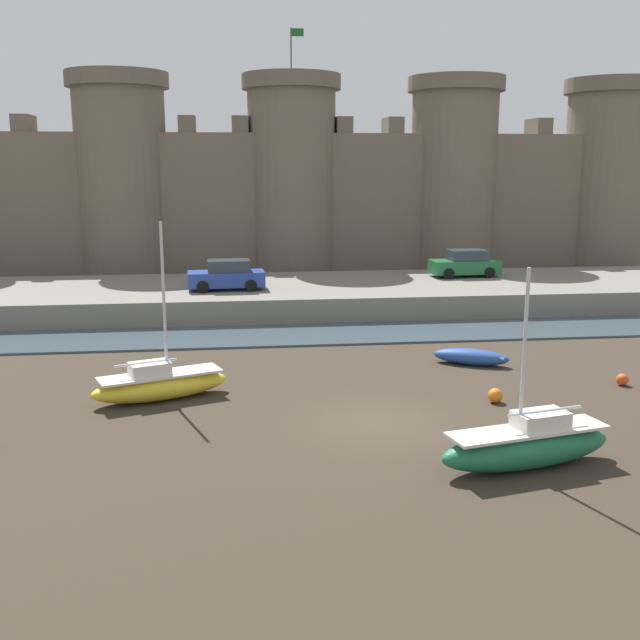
# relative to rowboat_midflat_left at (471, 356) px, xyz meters

# --- Properties ---
(ground_plane) EXTENTS (160.00, 160.00, 0.00)m
(ground_plane) POSITION_rel_rowboat_midflat_left_xyz_m (-5.22, -6.39, -0.34)
(ground_plane) COLOR #382D23
(water_channel) EXTENTS (80.00, 4.50, 0.10)m
(water_channel) POSITION_rel_rowboat_midflat_left_xyz_m (-5.22, 6.06, -0.29)
(water_channel) COLOR #3D4C56
(water_channel) RESTS_ON ground
(quay_road) EXTENTS (57.96, 10.00, 1.33)m
(quay_road) POSITION_rel_rowboat_midflat_left_xyz_m (-5.22, 13.31, 0.32)
(quay_road) COLOR slate
(quay_road) RESTS_ON ground
(castle) EXTENTS (52.67, 6.71, 16.93)m
(castle) POSITION_rel_rowboat_midflat_left_xyz_m (-5.22, 24.06, 6.06)
(castle) COLOR #706354
(castle) RESTS_ON ground
(rowboat_midflat_left) EXTENTS (3.13, 2.21, 0.66)m
(rowboat_midflat_left) POSITION_rel_rowboat_midflat_left_xyz_m (0.00, 0.00, 0.00)
(rowboat_midflat_left) COLOR #234793
(rowboat_midflat_left) RESTS_ON ground
(sailboat_foreground_right) EXTENTS (5.26, 2.36, 5.44)m
(sailboat_foreground_right) POSITION_rel_rowboat_midflat_left_xyz_m (-1.86, -10.38, 0.29)
(sailboat_foreground_right) COLOR #1E6B47
(sailboat_foreground_right) RESTS_ON ground
(sailboat_foreground_left) EXTENTS (4.93, 2.97, 6.14)m
(sailboat_foreground_left) POSITION_rel_rowboat_midflat_left_xyz_m (-12.17, -3.15, 0.22)
(sailboat_foreground_left) COLOR yellow
(sailboat_foreground_left) RESTS_ON ground
(mooring_buoy_near_shore) EXTENTS (0.50, 0.50, 0.50)m
(mooring_buoy_near_shore) POSITION_rel_rowboat_midflat_left_xyz_m (-0.75, -4.90, -0.09)
(mooring_buoy_near_shore) COLOR orange
(mooring_buoy_near_shore) RESTS_ON ground
(mooring_buoy_off_centre) EXTENTS (0.44, 0.44, 0.44)m
(mooring_buoy_off_centre) POSITION_rel_rowboat_midflat_left_xyz_m (4.61, -3.51, -0.12)
(mooring_buoy_off_centre) COLOR #E04C1E
(mooring_buoy_off_centre) RESTS_ON ground
(car_quay_west) EXTENTS (4.17, 2.02, 1.62)m
(car_quay_west) POSITION_rel_rowboat_midflat_left_xyz_m (-9.83, 11.85, 1.77)
(car_quay_west) COLOR #263F99
(car_quay_west) RESTS_ON quay_road
(car_quay_east) EXTENTS (4.17, 2.02, 1.62)m
(car_quay_east) POSITION_rel_rowboat_midflat_left_xyz_m (4.48, 15.01, 1.77)
(car_quay_east) COLOR #1E6638
(car_quay_east) RESTS_ON quay_road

